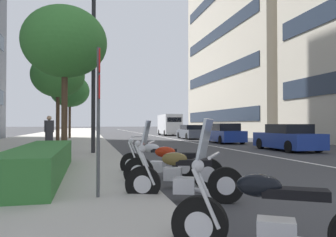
# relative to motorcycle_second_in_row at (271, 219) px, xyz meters

# --- Properties ---
(sidewalk_right_plaza) EXTENTS (160.00, 8.87, 0.15)m
(sidewalk_right_plaza) POSITION_rel_motorcycle_second_in_row_xyz_m (30.23, 4.94, -0.36)
(sidewalk_right_plaza) COLOR #B2ADA3
(sidewalk_right_plaza) RESTS_ON ground
(lane_centre_stripe) EXTENTS (110.00, 0.16, 0.01)m
(lane_centre_stripe) POSITION_rel_motorcycle_second_in_row_xyz_m (35.23, -5.96, -0.43)
(lane_centre_stripe) COLOR silver
(lane_centre_stripe) RESTS_ON ground
(motorcycle_second_in_row) EXTENTS (1.23, 1.96, 1.47)m
(motorcycle_second_in_row) POSITION_rel_motorcycle_second_in_row_xyz_m (0.00, 0.00, 0.00)
(motorcycle_second_in_row) COLOR black
(motorcycle_second_in_row) RESTS_ON ground
(motorcycle_mid_row) EXTENTS (0.88, 2.06, 1.48)m
(motorcycle_mid_row) POSITION_rel_motorcycle_second_in_row_xyz_m (2.65, 0.20, 0.01)
(motorcycle_mid_row) COLOR black
(motorcycle_mid_row) RESTS_ON ground
(motorcycle_far_end_row) EXTENTS (1.01, 2.09, 1.12)m
(motorcycle_far_end_row) POSITION_rel_motorcycle_second_in_row_xyz_m (3.91, 0.06, -0.01)
(motorcycle_far_end_row) COLOR black
(motorcycle_far_end_row) RESTS_ON ground
(motorcycle_nearest_camera) EXTENTS (1.29, 1.84, 1.10)m
(motorcycle_nearest_camera) POSITION_rel_motorcycle_second_in_row_xyz_m (5.35, 0.11, -0.02)
(motorcycle_nearest_camera) COLOR black
(motorcycle_nearest_camera) RESTS_ON ground
(car_lead_in_lane) EXTENTS (4.24, 1.87, 1.42)m
(car_lead_in_lane) POSITION_rel_motorcycle_second_in_row_xyz_m (12.47, -8.55, 0.23)
(car_lead_in_lane) COLOR navy
(car_lead_in_lane) RESTS_ON ground
(car_approaching_light) EXTENTS (4.31, 1.94, 1.48)m
(car_approaching_light) POSITION_rel_motorcycle_second_in_row_xyz_m (19.88, -8.12, 0.25)
(car_approaching_light) COLOR navy
(car_approaching_light) RESTS_ON ground
(car_mid_block_traffic) EXTENTS (4.64, 1.95, 1.36)m
(car_mid_block_traffic) POSITION_rel_motorcycle_second_in_row_xyz_m (27.10, -7.79, 0.22)
(car_mid_block_traffic) COLOR #4C515B
(car_mid_block_traffic) RESTS_ON ground
(delivery_van_ahead) EXTENTS (5.80, 2.28, 2.65)m
(delivery_van_ahead) POSITION_rel_motorcycle_second_in_row_xyz_m (37.40, -8.14, 0.98)
(delivery_van_ahead) COLOR silver
(delivery_van_ahead) RESTS_ON ground
(parking_sign_by_curb) EXTENTS (0.32, 0.06, 2.60)m
(parking_sign_by_curb) POSITION_rel_motorcycle_second_in_row_xyz_m (2.76, 1.67, 1.34)
(parking_sign_by_curb) COLOR #47494C
(parking_sign_by_curb) RESTS_ON sidewalk_right_plaza
(street_lamp_with_banners) EXTENTS (1.26, 2.00, 9.18)m
(street_lamp_with_banners) POSITION_rel_motorcycle_second_in_row_xyz_m (11.82, 1.41, 5.09)
(street_lamp_with_banners) COLOR #232326
(street_lamp_with_banners) RESTS_ON sidewalk_right_plaza
(clipped_hedge_bed) EXTENTS (6.03, 1.10, 0.72)m
(clipped_hedge_bed) POSITION_rel_motorcycle_second_in_row_xyz_m (5.45, 2.96, 0.07)
(clipped_hedge_bed) COLOR #337033
(clipped_hedge_bed) RESTS_ON sidewalk_right_plaza
(street_tree_mid_sidewalk) EXTENTS (3.04, 3.04, 5.55)m
(street_tree_mid_sidewalk) POSITION_rel_motorcycle_second_in_row_xyz_m (9.36, 2.71, 3.96)
(street_tree_mid_sidewalk) COLOR #473323
(street_tree_mid_sidewalk) RESTS_ON sidewalk_right_plaza
(street_tree_far_plaza) EXTENTS (3.18, 3.18, 5.60)m
(street_tree_far_plaza) POSITION_rel_motorcycle_second_in_row_xyz_m (17.68, 3.68, 3.95)
(street_tree_far_plaza) COLOR #473323
(street_tree_far_plaza) RESTS_ON sidewalk_right_plaza
(street_tree_near_plaza_corner) EXTENTS (3.52, 3.52, 5.84)m
(street_tree_near_plaza_corner) POSITION_rel_motorcycle_second_in_row_xyz_m (28.00, 3.57, 4.05)
(street_tree_near_plaza_corner) COLOR #473323
(street_tree_near_plaza_corner) RESTS_ON sidewalk_right_plaza
(pedestrian_on_plaza) EXTENTS (0.41, 0.47, 1.69)m
(pedestrian_on_plaza) POSITION_rel_motorcycle_second_in_row_xyz_m (14.30, 3.79, 0.57)
(pedestrian_on_plaza) COLOR #2D2D33
(pedestrian_on_plaza) RESTS_ON sidewalk_right_plaza
(office_tower_near_left) EXTENTS (24.98, 16.39, 31.44)m
(office_tower_near_left) POSITION_rel_motorcycle_second_in_row_xyz_m (37.03, -22.58, 15.28)
(office_tower_near_left) COLOR beige
(office_tower_near_left) RESTS_ON ground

